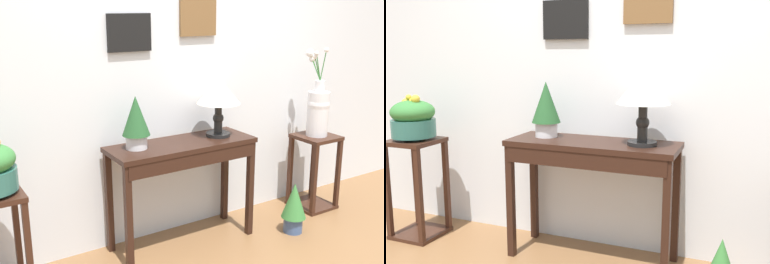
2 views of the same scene
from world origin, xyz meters
TOP-DOWN VIEW (x-y plane):
  - back_wall_with_art at (-0.00, 1.34)m, footprint 9.00×0.13m
  - console_table at (-0.12, 1.03)m, footprint 1.08×0.39m
  - table_lamp at (0.20, 1.06)m, footprint 0.32×0.32m
  - potted_plant_on_console at (-0.46, 1.09)m, footprint 0.19×0.19m
  - pedestal_stand_left at (-1.44, 0.93)m, footprint 0.33×0.33m
  - planter_bowl_wide_left at (-1.44, 0.93)m, footprint 0.31×0.31m

SIDE VIEW (x-z plane):
  - pedestal_stand_left at x=-1.44m, z-range 0.00..0.73m
  - console_table at x=-0.12m, z-range 0.27..1.06m
  - planter_bowl_wide_left at x=-1.44m, z-range 0.72..1.04m
  - potted_plant_on_console at x=-0.46m, z-range 0.81..1.17m
  - table_lamp at x=0.20m, z-range 0.89..1.33m
  - back_wall_with_art at x=0.00m, z-range 0.00..2.80m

